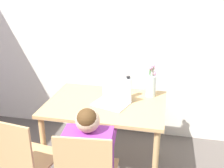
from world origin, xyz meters
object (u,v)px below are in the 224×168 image
person_seated (90,150)px  water_bottle (128,88)px  flower_vase (151,84)px  laptop (113,97)px  chair_spare (24,162)px

person_seated → water_bottle: (0.16, 0.72, 0.22)m
flower_vase → person_seated: bearing=-114.5°
laptop → flower_vase: 0.40m
person_seated → laptop: 0.61m
person_seated → laptop: person_seated is taller
chair_spare → flower_vase: (0.90, 0.87, 0.41)m
person_seated → laptop: bearing=-100.5°
water_bottle → laptop: bearing=-129.8°
person_seated → laptop: (0.05, 0.59, 0.17)m
chair_spare → person_seated: bearing=-166.5°
laptop → person_seated: bearing=-76.8°
person_seated → flower_vase: flower_vase is taller
person_seated → laptop: size_ratio=2.72×
person_seated → flower_vase: bearing=-120.3°
chair_spare → water_bottle: size_ratio=3.95×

